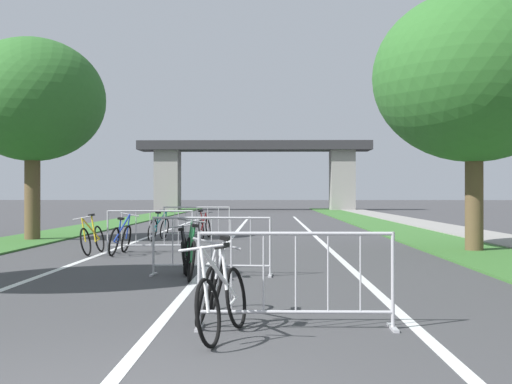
% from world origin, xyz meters
% --- Properties ---
extents(grass_verge_left, '(2.32, 66.87, 0.05)m').
position_xyz_m(grass_verge_left, '(-6.29, 27.36, 0.03)').
color(grass_verge_left, '#386B2D').
rests_on(grass_verge_left, ground).
extents(grass_verge_right, '(2.32, 66.87, 0.05)m').
position_xyz_m(grass_verge_right, '(6.29, 27.36, 0.03)').
color(grass_verge_right, '#386B2D').
rests_on(grass_verge_right, ground).
extents(sidewalk_path_right, '(2.01, 66.87, 0.08)m').
position_xyz_m(sidewalk_path_right, '(8.46, 27.36, 0.04)').
color(sidewalk_path_right, gray).
rests_on(sidewalk_path_right, ground).
extents(lane_stripe_center, '(0.14, 38.69, 0.01)m').
position_xyz_m(lane_stripe_center, '(0.00, 19.34, 0.00)').
color(lane_stripe_center, silver).
rests_on(lane_stripe_center, ground).
extents(lane_stripe_right_lane, '(0.14, 38.69, 0.01)m').
position_xyz_m(lane_stripe_right_lane, '(2.82, 19.34, 0.00)').
color(lane_stripe_right_lane, silver).
rests_on(lane_stripe_right_lane, ground).
extents(lane_stripe_left_lane, '(0.14, 38.69, 0.01)m').
position_xyz_m(lane_stripe_left_lane, '(-2.82, 19.34, 0.00)').
color(lane_stripe_left_lane, silver).
rests_on(lane_stripe_left_lane, ground).
extents(overpass_bridge, '(20.28, 3.49, 6.04)m').
position_xyz_m(overpass_bridge, '(0.00, 55.27, 4.18)').
color(overpass_bridge, '#2D2D30').
rests_on(overpass_bridge, ground).
extents(tree_left_pine_far, '(4.49, 4.49, 6.29)m').
position_xyz_m(tree_left_pine_far, '(-6.12, 16.61, 4.36)').
color(tree_left_pine_far, brown).
rests_on(tree_left_pine_far, ground).
extents(tree_right_oak_mid, '(5.04, 5.04, 6.54)m').
position_xyz_m(tree_right_oak_mid, '(6.37, 12.74, 4.38)').
color(tree_right_oak_mid, brown).
rests_on(tree_right_oak_mid, ground).
extents(crowd_barrier_nearest, '(2.16, 0.44, 1.05)m').
position_xyz_m(crowd_barrier_nearest, '(1.52, 3.03, 0.52)').
color(crowd_barrier_nearest, '#ADADB2').
rests_on(crowd_barrier_nearest, ground).
extents(crowd_barrier_second, '(2.17, 0.55, 1.05)m').
position_xyz_m(crowd_barrier_second, '(0.21, 7.73, 0.52)').
color(crowd_barrier_second, '#ADADB2').
rests_on(crowd_barrier_second, ground).
extents(crowd_barrier_third, '(2.17, 0.54, 1.05)m').
position_xyz_m(crowd_barrier_third, '(-1.71, 12.43, 0.52)').
color(crowd_barrier_third, '#ADADB2').
rests_on(crowd_barrier_third, ground).
extents(crowd_barrier_fourth, '(2.17, 0.55, 1.05)m').
position_xyz_m(crowd_barrier_fourth, '(-1.06, 17.13, 0.52)').
color(crowd_barrier_fourth, '#ADADB2').
rests_on(crowd_barrier_fourth, ground).
extents(bicycle_blue_0, '(0.52, 1.70, 1.00)m').
position_xyz_m(bicycle_blue_0, '(-2.32, 11.85, 0.38)').
color(bicycle_blue_0, black).
rests_on(bicycle_blue_0, ground).
extents(bicycle_silver_1, '(0.53, 1.70, 0.98)m').
position_xyz_m(bicycle_silver_1, '(0.57, 3.55, 0.38)').
color(bicycle_silver_1, black).
rests_on(bicycle_silver_1, ground).
extents(bicycle_teal_2, '(0.65, 1.67, 0.96)m').
position_xyz_m(bicycle_teal_2, '(-2.20, 16.73, 0.38)').
color(bicycle_teal_2, black).
rests_on(bicycle_teal_2, ground).
extents(bicycle_black_3, '(0.51, 1.70, 0.89)m').
position_xyz_m(bicycle_black_3, '(-0.30, 8.10, 0.35)').
color(bicycle_black_3, black).
rests_on(bicycle_black_3, ground).
extents(bicycle_yellow_4, '(0.47, 1.75, 0.97)m').
position_xyz_m(bicycle_yellow_4, '(-3.03, 11.98, 0.38)').
color(bicycle_yellow_4, black).
rests_on(bicycle_yellow_4, ground).
extents(bicycle_white_5, '(0.66, 1.62, 0.99)m').
position_xyz_m(bicycle_white_5, '(0.75, 2.57, 0.38)').
color(bicycle_white_5, black).
rests_on(bicycle_white_5, ground).
extents(bicycle_green_6, '(0.50, 1.73, 1.02)m').
position_xyz_m(bicycle_green_6, '(-0.14, 7.35, 0.38)').
color(bicycle_green_6, black).
rests_on(bicycle_green_6, ground).
extents(bicycle_red_7, '(0.49, 1.66, 0.93)m').
position_xyz_m(bicycle_red_7, '(-0.86, 17.63, 0.36)').
color(bicycle_red_7, black).
rests_on(bicycle_red_7, ground).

